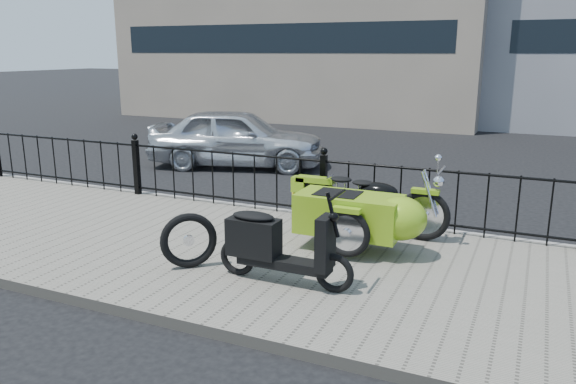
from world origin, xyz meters
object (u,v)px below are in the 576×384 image
at_px(motorcycle_sidecar, 366,212).
at_px(sedan_car, 237,138).
at_px(spare_tire, 189,241).
at_px(scooter, 275,245).

height_order(motorcycle_sidecar, sedan_car, sedan_car).
bearing_deg(sedan_car, spare_tire, -171.83).
height_order(motorcycle_sidecar, spare_tire, motorcycle_sidecar).
relative_size(spare_tire, sedan_car, 0.17).
xyz_separation_m(scooter, spare_tire, (-1.08, -0.05, -0.09)).
relative_size(motorcycle_sidecar, spare_tire, 3.44).
bearing_deg(motorcycle_sidecar, scooter, -111.97).
xyz_separation_m(spare_tire, sedan_car, (-2.68, 5.90, 0.22)).
height_order(scooter, spare_tire, scooter).
distance_m(scooter, sedan_car, 6.96).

